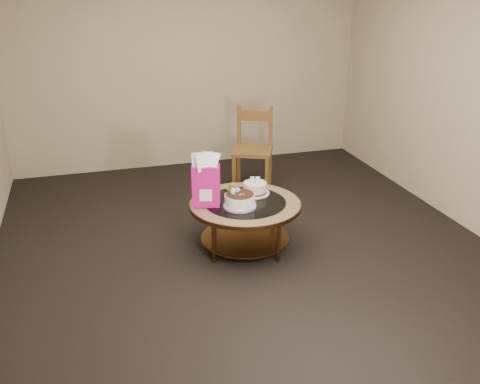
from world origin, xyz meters
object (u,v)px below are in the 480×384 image
object	(u,v)px
decorated_cake	(240,201)
cream_cake	(255,188)
dining_chair	(253,149)
gift_bag	(206,180)
coffee_table	(245,210)

from	to	relation	value
decorated_cake	cream_cake	xyz separation A→B (m)	(0.22, 0.25, -0.00)
decorated_cake	dining_chair	size ratio (longest dim) A/B	0.31
gift_bag	dining_chair	xyz separation A→B (m)	(0.88, 1.38, -0.21)
coffee_table	dining_chair	bearing A→B (deg)	69.55
gift_bag	decorated_cake	bearing A→B (deg)	-6.43
gift_bag	coffee_table	bearing A→B (deg)	13.01
coffee_table	gift_bag	xyz separation A→B (m)	(-0.35, 0.03, 0.32)
gift_bag	dining_chair	size ratio (longest dim) A/B	0.50
gift_bag	dining_chair	bearing A→B (deg)	75.52
cream_cake	coffee_table	bearing A→B (deg)	-119.68
dining_chair	cream_cake	bearing A→B (deg)	-82.53
cream_cake	dining_chair	world-z (taller)	dining_chair
decorated_cake	gift_bag	distance (m)	0.35
dining_chair	gift_bag	bearing A→B (deg)	-97.96
gift_bag	cream_cake	bearing A→B (deg)	32.51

